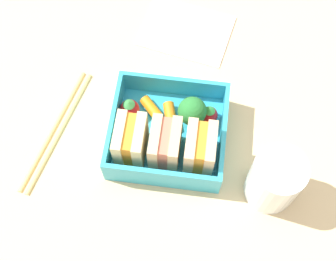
% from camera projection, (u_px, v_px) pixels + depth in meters
% --- Properties ---
extents(ground_plane, '(1.20, 1.20, 0.02)m').
position_uv_depth(ground_plane, '(168.00, 141.00, 0.67)').
color(ground_plane, '#DDBC8B').
extents(bento_tray, '(0.15, 0.14, 0.01)m').
position_uv_depth(bento_tray, '(168.00, 137.00, 0.65)').
color(bento_tray, '#2FA8CA').
rests_on(bento_tray, ground_plane).
extents(bento_rim, '(0.15, 0.14, 0.04)m').
position_uv_depth(bento_rim, '(168.00, 129.00, 0.63)').
color(bento_rim, '#2FA8CA').
rests_on(bento_rim, bento_tray).
extents(sandwich_left, '(0.04, 0.06, 0.06)m').
position_uv_depth(sandwich_left, '(200.00, 149.00, 0.60)').
color(sandwich_left, '#E2B889').
rests_on(sandwich_left, bento_tray).
extents(sandwich_center_left, '(0.04, 0.06, 0.06)m').
position_uv_depth(sandwich_center_left, '(165.00, 145.00, 0.61)').
color(sandwich_center_left, '#DDB888').
rests_on(sandwich_center_left, bento_tray).
extents(sandwich_center, '(0.04, 0.06, 0.06)m').
position_uv_depth(sandwich_center, '(131.00, 140.00, 0.61)').
color(sandwich_center, beige).
rests_on(sandwich_center, bento_tray).
extents(strawberry_far_left, '(0.02, 0.02, 0.03)m').
position_uv_depth(strawberry_far_left, '(209.00, 115.00, 0.64)').
color(strawberry_far_left, red).
rests_on(strawberry_far_left, bento_tray).
extents(broccoli_floret, '(0.04, 0.04, 0.05)m').
position_uv_depth(broccoli_floret, '(192.00, 111.00, 0.63)').
color(broccoli_floret, '#96D365').
rests_on(broccoli_floret, bento_tray).
extents(carrot_stick_left, '(0.03, 0.04, 0.02)m').
position_uv_depth(carrot_stick_left, '(168.00, 116.00, 0.65)').
color(carrot_stick_left, orange).
rests_on(carrot_stick_left, bento_tray).
extents(carrot_stick_far_left, '(0.04, 0.04, 0.01)m').
position_uv_depth(carrot_stick_far_left, '(151.00, 108.00, 0.66)').
color(carrot_stick_far_left, orange).
rests_on(carrot_stick_far_left, bento_tray).
extents(strawberry_left, '(0.03, 0.03, 0.03)m').
position_uv_depth(strawberry_left, '(130.00, 109.00, 0.65)').
color(strawberry_left, red).
rests_on(strawberry_left, bento_tray).
extents(chopstick_pair, '(0.06, 0.20, 0.01)m').
position_uv_depth(chopstick_pair, '(57.00, 130.00, 0.66)').
color(chopstick_pair, '#D8B468').
rests_on(chopstick_pair, ground_plane).
extents(drinking_glass, '(0.07, 0.07, 0.08)m').
position_uv_depth(drinking_glass, '(275.00, 180.00, 0.59)').
color(drinking_glass, white).
rests_on(drinking_glass, ground_plane).
extents(folded_napkin, '(0.15, 0.12, 0.00)m').
position_uv_depth(folded_napkin, '(187.00, 30.00, 0.73)').
color(folded_napkin, silver).
rests_on(folded_napkin, ground_plane).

